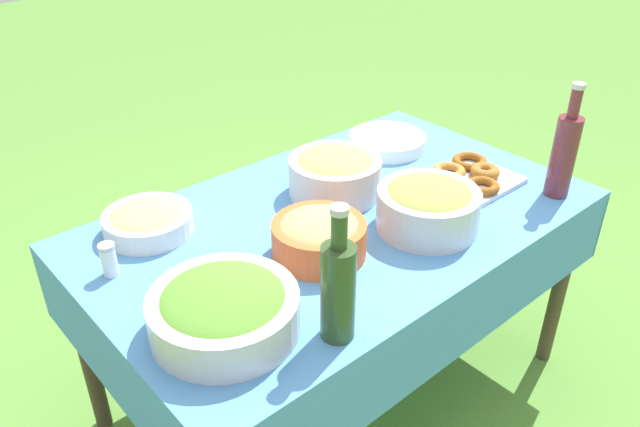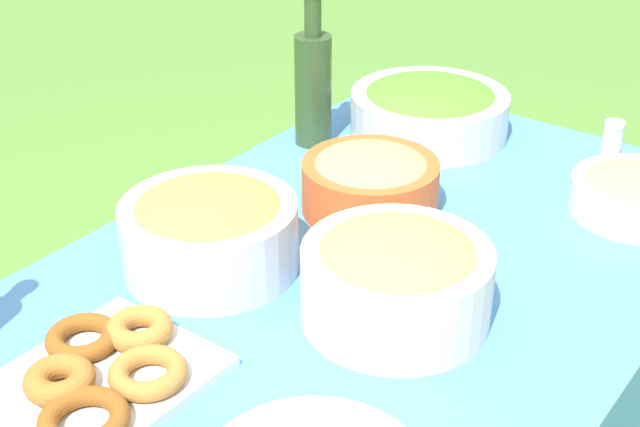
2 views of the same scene
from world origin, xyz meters
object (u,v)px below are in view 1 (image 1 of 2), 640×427
Objects in this scene: plate_stack at (387,142)px; salad_bowl at (224,309)px; fruit_bowl at (335,172)px; pasta_bowl at (148,220)px; olive_oil_bottle at (338,288)px; wine_bottle at (564,153)px; bread_bowl at (319,235)px; donut_platter at (469,177)px; olive_bowl at (428,205)px.

salad_bowl is at bearing 23.69° from plate_stack.
pasta_bowl is at bearing -18.42° from fruit_bowl.
olive_oil_bottle is 1.16× the size of fruit_bowl.
wine_bottle reaches higher than bread_bowl.
fruit_bowl is at bearing -153.52° from salad_bowl.
wine_bottle is at bearing 104.19° from plate_stack.
wine_bottle is at bearing 122.82° from donut_platter.
olive_oil_bottle reaches higher than salad_bowl.
wine_bottle reaches higher than pasta_bowl.
bread_bowl reaches higher than plate_stack.
olive_oil_bottle is (0.80, 0.25, 0.11)m from donut_platter.
wine_bottle is (-1.12, 0.15, 0.08)m from salad_bowl.
plate_stack is at bearing -75.81° from wine_bottle.
salad_bowl is at bearing 26.48° from fruit_bowl.
wine_bottle reaches higher than salad_bowl.
donut_platter is 1.08× the size of plate_stack.
olive_bowl is (-0.67, 0.01, 0.01)m from salad_bowl.
olive_oil_bottle reaches higher than olive_bowl.
donut_platter is 0.32m from olive_bowl.
salad_bowl is at bearing -7.68° from wine_bottle.
pasta_bowl is 0.91× the size of plate_stack.
wine_bottle is (-0.15, 0.58, 0.12)m from plate_stack.
fruit_bowl is (-0.54, 0.18, 0.04)m from pasta_bowl.
donut_platter is 0.62m from bread_bowl.
salad_bowl is 0.67m from olive_bowl.
salad_bowl is 0.49m from pasta_bowl.
fruit_bowl reaches higher than salad_bowl.
salad_bowl is 1.35× the size of bread_bowl.
pasta_bowl is at bearing -31.07° from wine_bottle.
salad_bowl and bread_bowl have the same top height.
olive_bowl is at bearing -16.92° from wine_bottle.
pasta_bowl is at bearing -24.33° from donut_platter.
wine_bottle reaches higher than fruit_bowl.
fruit_bowl is 0.32m from olive_bowl.
olive_oil_bottle is at bearing 37.14° from plate_stack.
donut_platter is 0.35m from plate_stack.
plate_stack is at bearing -161.21° from fruit_bowl.
bread_bowl is at bearing -17.46° from olive_bowl.
donut_platter is at bearing -175.78° from salad_bowl.
fruit_bowl is at bearing -139.61° from bread_bowl.
bread_bowl is (0.62, 0.34, 0.04)m from plate_stack.
wine_bottle is (-0.94, -0.02, 0.01)m from olive_oil_bottle.
donut_platter is (-0.91, 0.41, -0.02)m from pasta_bowl.
fruit_bowl is at bearing -32.07° from donut_platter.
olive_oil_bottle is at bearing 135.33° from salad_bowl.
bread_bowl reaches higher than donut_platter.
fruit_bowl reaches higher than olive_bowl.
plate_stack is at bearing -124.65° from olive_bowl.
salad_bowl is 1.19× the size of fruit_bowl.
bread_bowl is at bearing 40.39° from fruit_bowl.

